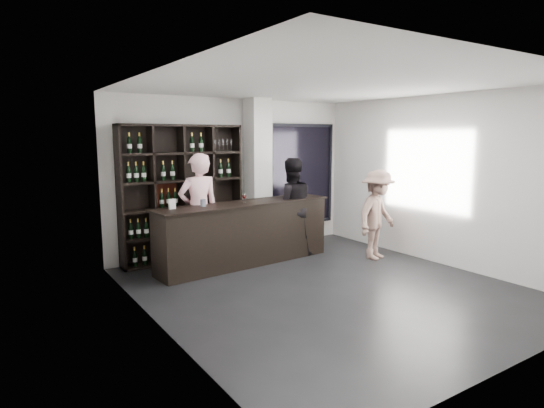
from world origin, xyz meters
TOP-DOWN VIEW (x-y plane):
  - floor at (0.00, 0.00)m, footprint 5.00×5.50m
  - wine_shelf at (-1.15, 2.57)m, footprint 2.20×0.35m
  - structural_column at (0.35, 2.47)m, footprint 0.40×0.40m
  - glass_panel at (1.55, 2.69)m, footprint 1.60×0.08m
  - tasting_counter at (-0.35, 1.75)m, footprint 3.27×0.68m
  - taster_pink at (-1.10, 2.00)m, footprint 0.71×0.47m
  - taster_black at (0.68, 1.85)m, footprint 1.06×0.95m
  - customer at (1.80, 0.75)m, footprint 1.16×0.85m
  - wine_glass at (-0.39, 1.71)m, footprint 0.10×0.10m
  - spit_cup at (-1.14, 1.74)m, footprint 0.11×0.11m
  - napkin_stack at (0.56, 1.77)m, footprint 0.15×0.15m
  - card_stand at (-1.64, 1.79)m, footprint 0.10×0.06m

SIDE VIEW (x-z plane):
  - floor at x=0.00m, z-range -0.01..0.00m
  - tasting_counter at x=-0.35m, z-range 0.00..1.08m
  - customer at x=1.80m, z-range 0.00..1.61m
  - taster_black at x=0.68m, z-range 0.00..1.81m
  - taster_pink at x=-1.10m, z-range 0.00..1.92m
  - napkin_stack at x=0.56m, z-range 1.08..1.10m
  - spit_cup at x=-1.14m, z-range 1.08..1.19m
  - card_stand at x=-1.64m, z-range 1.08..1.23m
  - wine_glass at x=-0.39m, z-range 1.08..1.26m
  - wine_shelf at x=-1.15m, z-range 0.00..2.40m
  - glass_panel at x=1.55m, z-range 0.35..2.45m
  - structural_column at x=0.35m, z-range 0.00..2.90m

